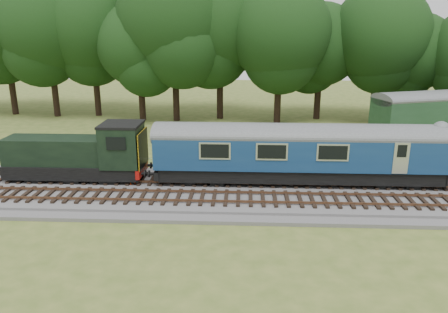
{
  "coord_description": "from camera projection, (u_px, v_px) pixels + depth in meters",
  "views": [
    {
      "loc": [
        2.38,
        -25.06,
        9.91
      ],
      "look_at": [
        1.11,
        1.4,
        2.0
      ],
      "focal_mm": 35.0,
      "sensor_mm": 36.0,
      "label": 1
    }
  ],
  "objects": [
    {
      "name": "tree_line",
      "position": [
        223.0,
        120.0,
        47.98
      ],
      "size": [
        70.0,
        8.0,
        18.0
      ],
      "primitive_type": null,
      "color": "black",
      "rests_on": "ground"
    },
    {
      "name": "dmu_railcar",
      "position": [
        299.0,
        148.0,
        27.25
      ],
      "size": [
        18.05,
        2.86,
        3.88
      ],
      "color": "black",
      "rests_on": "ground"
    },
    {
      "name": "track_north",
      "position": [
        207.0,
        180.0,
        28.14
      ],
      "size": [
        67.2,
        2.4,
        0.21
      ],
      "color": "black",
      "rests_on": "ballast"
    },
    {
      "name": "track_south",
      "position": [
        202.0,
        197.0,
        25.27
      ],
      "size": [
        67.2,
        2.4,
        0.21
      ],
      "color": "black",
      "rests_on": "ballast"
    },
    {
      "name": "shunter_loco",
      "position": [
        81.0,
        155.0,
        28.07
      ],
      "size": [
        8.91,
        2.6,
        3.38
      ],
      "color": "black",
      "rests_on": "ground"
    },
    {
      "name": "fence",
      "position": [
        211.0,
        171.0,
        31.23
      ],
      "size": [
        64.0,
        0.12,
        1.0
      ],
      "primitive_type": null,
      "color": "#6B6054",
      "rests_on": "ground"
    },
    {
      "name": "worker",
      "position": [
        132.0,
        172.0,
        27.37
      ],
      "size": [
        0.7,
        0.69,
        1.62
      ],
      "primitive_type": "imported",
      "rotation": [
        0.0,
        0.0,
        0.77
      ],
      "color": "#F2430C",
      "rests_on": "ballast"
    },
    {
      "name": "ballast",
      "position": [
        205.0,
        191.0,
        26.87
      ],
      "size": [
        70.0,
        7.0,
        0.35
      ],
      "primitive_type": "cube",
      "color": "#4C4C4F",
      "rests_on": "ground"
    },
    {
      "name": "ground",
      "position": [
        205.0,
        194.0,
        26.92
      ],
      "size": [
        120.0,
        120.0,
        0.0
      ],
      "primitive_type": "plane",
      "color": "#486023",
      "rests_on": "ground"
    }
  ]
}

